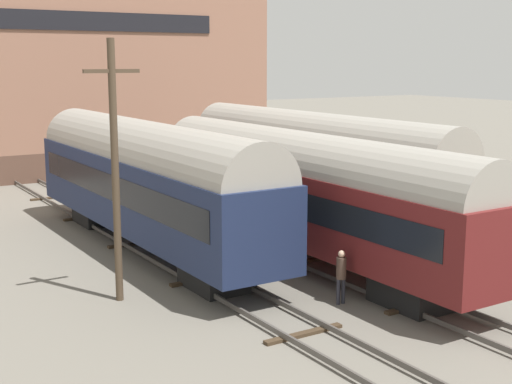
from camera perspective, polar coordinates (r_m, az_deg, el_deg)
ground_plane at (r=25.41m, az=7.98°, el=-7.19°), size 200.00×200.00×0.00m
track_left at (r=22.89m, az=-0.61°, el=-8.71°), size 2.60×60.00×0.26m
track_middle at (r=25.37m, az=7.99°, el=-6.88°), size 2.60×60.00×0.26m
track_right at (r=28.32m, az=14.89°, el=-5.29°), size 2.60×60.00×0.26m
train_car_maroon at (r=27.20m, az=3.75°, el=0.33°), size 2.88×18.52×5.04m
train_car_brown at (r=34.02m, az=4.52°, el=2.61°), size 2.92×18.47×5.29m
train_car_navy at (r=29.05m, az=-8.82°, el=1.15°), size 3.08×17.89×5.32m
person_worker at (r=22.90m, az=6.83°, el=-6.35°), size 0.32×0.32×1.76m
utility_pole at (r=22.82m, az=-11.21°, el=1.89°), size 1.80×0.24×8.35m
warehouse_building at (r=53.12m, az=-18.24°, el=11.64°), size 32.48×12.68×18.42m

